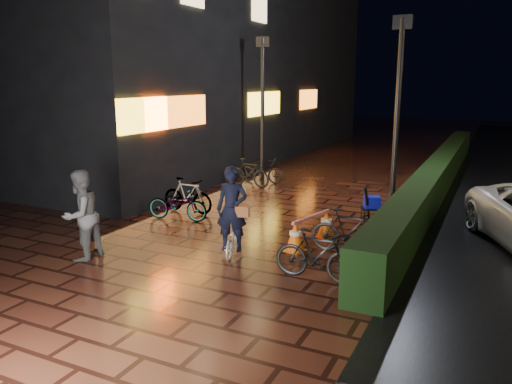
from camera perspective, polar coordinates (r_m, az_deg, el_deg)
The scene contains 11 objects.
ground at distance 10.86m, azimuth -2.64°, elevation -6.08°, with size 80.00×80.00×0.00m, color #381911.
hedge at distance 17.36m, azimuth 20.15°, elevation 1.96°, with size 0.70×20.00×1.00m, color black.
bystander_person at distance 10.36m, azimuth -19.38°, elevation -2.53°, with size 0.88×0.68×1.80m, color #505052.
storefront_block at distance 25.11m, azimuth -9.48°, elevation 14.78°, with size 12.09×22.00×9.00m.
lamp_post_hedge at distance 13.09m, azimuth 15.85°, elevation 9.00°, with size 0.48×0.14×5.02m.
lamp_post_sf at distance 17.66m, azimuth 0.76°, elevation 10.14°, with size 0.47×0.15×4.94m.
cyclist at distance 10.07m, azimuth -2.68°, elevation -3.52°, with size 0.78×1.35×1.83m.
traffic_barrier at distance 10.89m, azimuth 6.34°, elevation -4.31°, with size 0.71×1.60×0.65m.
cart_assembly at distance 12.66m, azimuth 13.06°, elevation -1.28°, with size 0.66×0.71×0.99m.
parked_bikes_storefront at distance 15.03m, azimuth -3.67°, elevation 0.94°, with size 1.85×5.96×0.94m.
parked_bikes_hedge at distance 9.64m, azimuth 8.89°, elevation -5.73°, with size 1.68×2.09×0.94m.
Camera 1 is at (4.95, -9.02, 3.48)m, focal length 35.00 mm.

